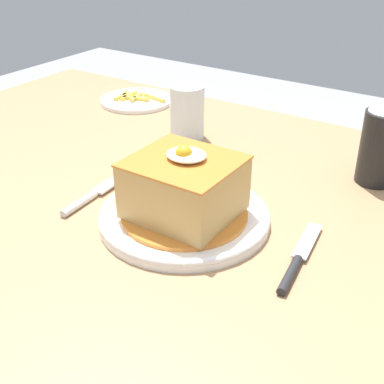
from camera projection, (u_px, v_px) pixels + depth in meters
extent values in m
cube|color=#A87F56|center=(166.00, 210.00, 0.82)|extent=(1.35, 0.92, 0.04)
cylinder|color=#A87F56|center=(86.00, 205.00, 1.57)|extent=(0.07, 0.07, 0.70)
cylinder|color=white|center=(184.00, 218.00, 0.75)|extent=(0.25, 0.25, 0.01)
torus|color=white|center=(184.00, 214.00, 0.75)|extent=(0.25, 0.25, 0.01)
cylinder|color=orange|center=(184.00, 214.00, 0.75)|extent=(0.18, 0.18, 0.01)
cube|color=tan|center=(184.00, 188.00, 0.73)|extent=(0.14, 0.13, 0.08)
cube|color=orange|center=(184.00, 161.00, 0.71)|extent=(0.15, 0.13, 0.00)
ellipsoid|color=white|center=(186.00, 155.00, 0.71)|extent=(0.06, 0.05, 0.01)
sphere|color=yellow|center=(184.00, 154.00, 0.70)|extent=(0.02, 0.02, 0.02)
cylinder|color=silver|center=(79.00, 203.00, 0.79)|extent=(0.02, 0.08, 0.01)
cube|color=silver|center=(106.00, 186.00, 0.84)|extent=(0.03, 0.05, 0.00)
cylinder|color=silver|center=(119.00, 181.00, 0.85)|extent=(0.00, 0.03, 0.00)
cylinder|color=silver|center=(115.00, 180.00, 0.86)|extent=(0.00, 0.03, 0.00)
cylinder|color=silver|center=(111.00, 179.00, 0.86)|extent=(0.00, 0.03, 0.00)
cylinder|color=#262628|center=(290.00, 275.00, 0.64)|extent=(0.02, 0.08, 0.01)
cube|color=silver|center=(307.00, 241.00, 0.70)|extent=(0.03, 0.09, 0.00)
cylinder|color=black|center=(380.00, 148.00, 0.84)|extent=(0.07, 0.07, 0.12)
cylinder|color=silver|center=(187.00, 123.00, 1.02)|extent=(0.06, 0.06, 0.06)
cylinder|color=silver|center=(187.00, 112.00, 1.01)|extent=(0.07, 0.07, 0.10)
cylinder|color=white|center=(137.00, 100.00, 1.22)|extent=(0.17, 0.17, 0.01)
cube|color=#EAC64C|center=(137.00, 97.00, 1.21)|extent=(0.02, 0.06, 0.01)
cube|color=#EAC64C|center=(155.00, 98.00, 1.21)|extent=(0.07, 0.02, 0.01)
cube|color=#EAC64C|center=(122.00, 96.00, 1.22)|extent=(0.01, 0.06, 0.01)
cube|color=#EAC64C|center=(125.00, 95.00, 1.23)|extent=(0.04, 0.05, 0.01)
cube|color=#EAC64C|center=(129.00, 96.00, 1.22)|extent=(0.02, 0.06, 0.01)
cube|color=#EAC64C|center=(136.00, 99.00, 1.20)|extent=(0.06, 0.03, 0.01)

